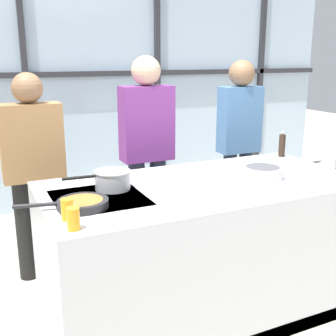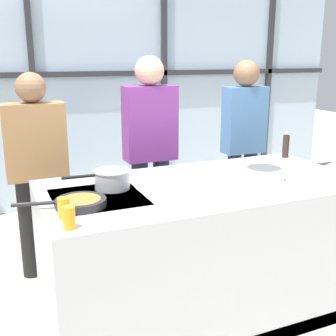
% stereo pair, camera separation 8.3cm
% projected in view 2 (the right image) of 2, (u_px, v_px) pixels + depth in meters
% --- Properties ---
extents(ground_plane, '(18.00, 18.00, 0.00)m').
position_uv_depth(ground_plane, '(201.00, 309.00, 2.98)').
color(ground_plane, '#BCB29E').
extents(back_window_wall, '(6.40, 0.10, 2.80)m').
position_uv_depth(back_window_wall, '(102.00, 85.00, 4.89)').
color(back_window_wall, silver).
rests_on(back_window_wall, ground_plane).
extents(demo_island, '(2.09, 1.02, 0.93)m').
position_uv_depth(demo_island, '(202.00, 249.00, 2.86)').
color(demo_island, silver).
rests_on(demo_island, ground_plane).
extents(spectator_far_left, '(0.46, 0.23, 1.62)m').
position_uv_depth(spectator_far_left, '(37.00, 166.00, 3.26)').
color(spectator_far_left, black).
rests_on(spectator_far_left, ground_plane).
extents(spectator_center_left, '(0.44, 0.24, 1.74)m').
position_uv_depth(spectator_center_left, '(150.00, 145.00, 3.60)').
color(spectator_center_left, '#232838').
rests_on(spectator_center_left, ground_plane).
extents(spectator_center_right, '(0.40, 0.24, 1.70)m').
position_uv_depth(spectator_center_right, '(244.00, 138.00, 3.96)').
color(spectator_center_right, '#232838').
rests_on(spectator_center_right, ground_plane).
extents(frying_pan, '(0.50, 0.28, 0.04)m').
position_uv_depth(frying_pan, '(80.00, 202.00, 2.31)').
color(frying_pan, '#232326').
rests_on(frying_pan, demo_island).
extents(saucepan, '(0.42, 0.23, 0.12)m').
position_uv_depth(saucepan, '(112.00, 179.00, 2.62)').
color(saucepan, silver).
rests_on(saucepan, demo_island).
extents(white_plate, '(0.24, 0.24, 0.01)m').
position_uv_depth(white_plate, '(245.00, 169.00, 3.07)').
color(white_plate, white).
rests_on(white_plate, demo_island).
extents(mixing_bowl, '(0.28, 0.28, 0.08)m').
position_uv_depth(mixing_bowl, '(264.00, 173.00, 2.83)').
color(mixing_bowl, silver).
rests_on(mixing_bowl, demo_island).
extents(pepper_grinder, '(0.05, 0.05, 0.21)m').
position_uv_depth(pepper_grinder, '(286.00, 146.00, 3.42)').
color(pepper_grinder, '#332319').
rests_on(pepper_grinder, demo_island).
extents(juice_glass_near, '(0.06, 0.06, 0.11)m').
position_uv_depth(juice_glass_near, '(69.00, 218.00, 2.01)').
color(juice_glass_near, orange).
rests_on(juice_glass_near, demo_island).
extents(juice_glass_far, '(0.06, 0.06, 0.11)m').
position_uv_depth(juice_glass_far, '(64.00, 208.00, 2.13)').
color(juice_glass_far, orange).
rests_on(juice_glass_far, demo_island).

